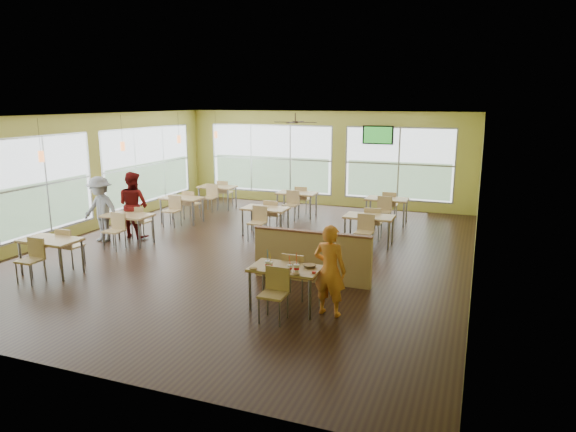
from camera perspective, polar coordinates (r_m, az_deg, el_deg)
The scene contains 20 objects.
room at distance 12.06m, azimuth -4.07°, elevation 3.44°, with size 12.00×12.04×3.20m.
window_bays at distance 15.98m, azimuth -8.11°, elevation 5.17°, with size 9.24×10.24×2.38m.
main_table at distance 8.85m, azimuth -0.28°, elevation -6.44°, with size 1.22×1.52×0.87m.
half_wall_divider at distance 10.18m, azimuth 2.65°, elevation -4.51°, with size 2.40×0.14×1.04m.
dining_tables at distance 14.20m, azimuth -4.98°, elevation 0.85°, with size 6.92×8.72×0.87m.
pendant_lights at distance 14.14m, azimuth -14.93°, elevation 7.90°, with size 0.11×7.31×0.86m.
ceiling_fan at distance 14.69m, azimuth 0.81°, elevation 10.40°, with size 1.25×1.25×0.29m.
tv_backwall at distance 17.04m, azimuth 9.96°, elevation 8.86°, with size 1.00×0.07×0.60m.
man_plaid at distance 8.59m, azimuth 4.66°, elevation -6.03°, with size 0.57×0.37×1.56m, color #E55319.
patron_maroon at distance 14.03m, azimuth -16.81°, elevation 1.22°, with size 0.85×0.66×1.75m, color #5F0F0E.
patron_grey at distance 13.87m, azimuth -20.09°, elevation 0.71°, with size 1.08×0.62×1.68m, color slate.
cup_blue at distance 8.72m, azimuth -2.27°, elevation -5.40°, with size 0.10×0.10×0.37m.
cup_yellow at distance 8.72m, azimuth -1.98°, elevation -5.46°, with size 0.09×0.09×0.32m.
cup_red_near at distance 8.58m, azimuth 0.19°, elevation -5.78°, with size 0.09×0.09×0.31m.
cup_red_far at distance 8.53m, azimuth 0.95°, elevation -5.81°, with size 0.10×0.10×0.37m.
food_basket at distance 8.79m, azimuth 2.44°, elevation -5.56°, with size 0.22×0.22×0.05m.
ketchup_cup at distance 8.52m, azimuth 2.88°, elevation -6.28°, with size 0.07×0.07×0.03m, color red.
wrapper_left at distance 8.71m, azimuth -3.88°, elevation -5.82°, with size 0.15×0.13×0.04m, color #9D7F4C.
wrapper_mid at distance 8.96m, azimuth 0.69°, elevation -5.23°, with size 0.19×0.17×0.05m, color #9D7F4C.
wrapper_right at distance 8.43m, azimuth 0.93°, elevation -6.44°, with size 0.13×0.12×0.03m, color #9D7F4C.
Camera 1 is at (4.99, -10.80, 3.53)m, focal length 32.00 mm.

